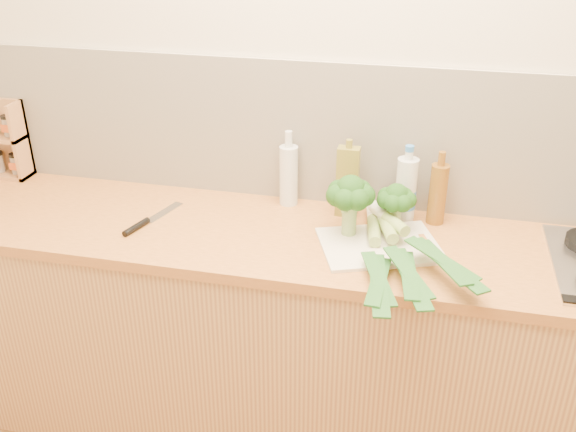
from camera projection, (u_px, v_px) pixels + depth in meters
The scene contains 13 objects.
room_shell at pixel (345, 136), 2.36m from camera, with size 3.50×3.50×3.50m.
counter at pixel (326, 341), 2.43m from camera, with size 3.20×0.62×0.90m.
chopping_board at pixel (379, 245), 2.17m from camera, with size 0.39×0.29×0.01m, color beige.
broccoli_left at pixel (350, 195), 2.16m from camera, with size 0.17×0.17×0.22m.
broccoli_right at pixel (396, 199), 2.20m from camera, with size 0.14×0.14×0.17m.
leek_front at pixel (375, 240), 2.14m from camera, with size 0.17×0.72×0.04m.
leek_mid at pixel (394, 241), 2.10m from camera, with size 0.24×0.64×0.04m.
leek_back at pixel (410, 236), 2.09m from camera, with size 0.40×0.51×0.04m.
chefs_knife at pixel (143, 223), 2.31m from camera, with size 0.11×0.31×0.02m.
oil_tin at pixel (348, 181), 2.33m from camera, with size 0.08×0.05×0.29m.
glass_bottle at pixel (289, 174), 2.42m from camera, with size 0.07×0.07×0.29m.
amber_bottle at pixel (438, 193), 2.28m from camera, with size 0.06×0.06×0.27m.
water_bottle at pixel (406, 191), 2.31m from camera, with size 0.08×0.08×0.27m.
Camera 1 is at (0.30, -0.73, 1.98)m, focal length 40.00 mm.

